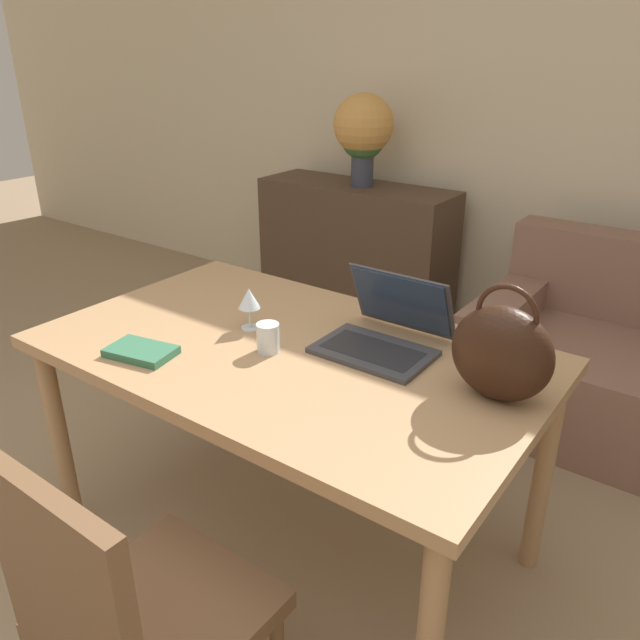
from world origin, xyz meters
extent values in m
cube|color=beige|center=(0.00, 2.75, 1.35)|extent=(10.00, 0.06, 2.70)
cube|color=#A87F56|center=(-0.09, 0.65, 0.75)|extent=(1.53, 0.92, 0.04)
cylinder|color=#A87F56|center=(-0.79, 0.26, 0.37)|extent=(0.06, 0.06, 0.73)
cylinder|color=#A87F56|center=(-0.79, 1.05, 0.37)|extent=(0.06, 0.06, 0.73)
cylinder|color=#A87F56|center=(0.61, 1.05, 0.37)|extent=(0.06, 0.06, 0.73)
cube|color=brown|center=(0.09, -0.05, 0.43)|extent=(0.45, 0.45, 0.05)
cube|color=brown|center=(0.09, -0.25, 0.68)|extent=(0.42, 0.05, 0.46)
cylinder|color=brown|center=(-0.09, 0.14, 0.20)|extent=(0.04, 0.04, 0.40)
cube|color=#7F5B4C|center=(0.12, 2.06, 0.28)|extent=(0.20, 0.85, 0.56)
cube|color=#4C3828|center=(-0.99, 2.42, 0.43)|extent=(1.20, 0.40, 0.86)
cube|color=#38383D|center=(0.14, 0.76, 0.78)|extent=(0.34, 0.22, 0.02)
cube|color=black|center=(0.14, 0.76, 0.79)|extent=(0.29, 0.15, 0.00)
cube|color=#38383D|center=(0.14, 0.93, 0.89)|extent=(0.34, 0.10, 0.21)
cube|color=#23334C|center=(0.14, 0.92, 0.89)|extent=(0.31, 0.09, 0.19)
cylinder|color=silver|center=(-0.12, 0.60, 0.82)|extent=(0.07, 0.07, 0.09)
cylinder|color=silver|center=(-0.27, 0.68, 0.78)|extent=(0.06, 0.06, 0.01)
cylinder|color=silver|center=(-0.27, 0.68, 0.81)|extent=(0.01, 0.01, 0.07)
cone|color=silver|center=(-0.27, 0.68, 0.88)|extent=(0.07, 0.07, 0.07)
ellipsoid|color=black|center=(0.53, 0.74, 0.90)|extent=(0.26, 0.15, 0.26)
torus|color=black|center=(0.53, 0.74, 1.01)|extent=(0.16, 0.01, 0.16)
cylinder|color=#333847|center=(-0.95, 2.41, 0.97)|extent=(0.13, 0.13, 0.22)
sphere|color=#3D6B38|center=(-0.95, 2.41, 1.13)|extent=(0.26, 0.26, 0.26)
sphere|color=#D6994C|center=(-0.95, 2.41, 1.20)|extent=(0.34, 0.34, 0.34)
cube|color=#336B4C|center=(-0.41, 0.35, 0.79)|extent=(0.22, 0.16, 0.02)
camera|label=1|loc=(0.99, -0.67, 1.62)|focal=35.00mm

